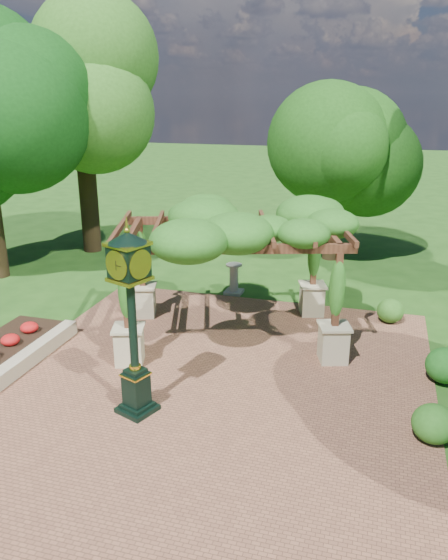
# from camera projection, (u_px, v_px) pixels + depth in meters

# --- Properties ---
(ground) EXTENTS (120.00, 120.00, 0.00)m
(ground) POSITION_uv_depth(u_px,v_px,m) (191.00, 417.00, 11.40)
(ground) COLOR #1E4714
(ground) RESTS_ON ground
(brick_plaza) EXTENTS (10.00, 12.00, 0.04)m
(brick_plaza) POSITION_uv_depth(u_px,v_px,m) (205.00, 392.00, 12.30)
(brick_plaza) COLOR brown
(brick_plaza) RESTS_ON ground
(border_wall) EXTENTS (0.35, 5.00, 0.40)m
(border_wall) POSITION_uv_depth(u_px,v_px,m) (16.00, 368.00, 13.00)
(border_wall) COLOR #C6B793
(border_wall) RESTS_ON ground
(pedestal_clock) EXTENTS (1.01, 1.01, 3.98)m
(pedestal_clock) POSITION_uv_depth(u_px,v_px,m) (131.00, 308.00, 10.77)
(pedestal_clock) COLOR black
(pedestal_clock) RESTS_ON brick_plaza
(pergola) EXTENTS (6.71, 5.25, 3.70)m
(pergola) POSITION_uv_depth(u_px,v_px,m) (230.00, 230.00, 14.13)
(pergola) COLOR #C3B991
(pergola) RESTS_ON brick_plaza
(sundial) EXTENTS (0.59, 0.59, 1.03)m
(sundial) POSITION_uv_depth(u_px,v_px,m) (234.00, 281.00, 18.24)
(sundial) COLOR #96968E
(sundial) RESTS_ON ground
(shrub_front) EXTENTS (1.09, 1.09, 0.75)m
(shrub_front) POSITION_uv_depth(u_px,v_px,m) (434.00, 424.00, 10.44)
(shrub_front) COLOR #29631C
(shrub_front) RESTS_ON brick_plaza
(shrub_mid) EXTENTS (1.02, 1.02, 0.82)m
(shrub_mid) POSITION_uv_depth(u_px,v_px,m) (446.00, 365.00, 12.58)
(shrub_mid) COLOR #1B5A19
(shrub_mid) RESTS_ON brick_plaza
(shrub_back) EXTENTS (1.03, 1.03, 0.70)m
(shrub_back) POSITION_uv_depth(u_px,v_px,m) (390.00, 311.00, 15.89)
(shrub_back) COLOR #2A5C1A
(shrub_back) RESTS_ON brick_plaza
(tree_west_far) EXTENTS (4.54, 4.54, 9.17)m
(tree_west_far) POSITION_uv_depth(u_px,v_px,m) (80.00, 96.00, 21.33)
(tree_west_far) COLOR black
(tree_west_far) RESTS_ON ground
(tree_north) EXTENTS (4.37, 4.37, 6.91)m
(tree_north) POSITION_uv_depth(u_px,v_px,m) (338.00, 139.00, 20.71)
(tree_north) COLOR #362715
(tree_north) RESTS_ON ground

